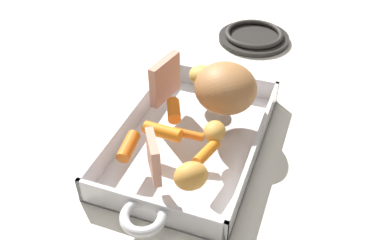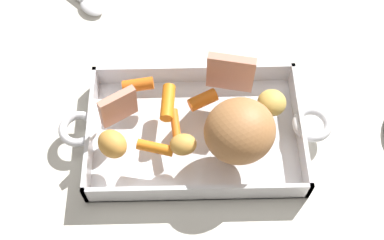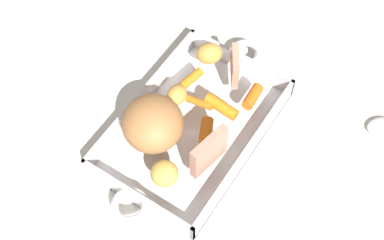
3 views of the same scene
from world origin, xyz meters
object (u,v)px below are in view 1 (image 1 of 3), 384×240
Objects in this scene: roasting_dish at (191,139)px; baby_carrot_southeast at (188,134)px; baby_carrot_northwest at (174,110)px; stove_burner_rear at (254,36)px; baby_carrot_center_left at (129,146)px; roast_slice_thick at (153,157)px; potato_whole at (201,75)px; baby_carrot_center_right at (207,152)px; potato_near_roast at (215,131)px; potato_golden_small at (191,176)px; pork_roast at (226,88)px; baby_carrot_southwest at (162,132)px; roast_slice_outer at (165,79)px.

baby_carrot_southeast is at bearing 10.75° from roasting_dish.
baby_carrot_northwest reaches higher than stove_burner_rear.
roast_slice_thick is at bearing 63.60° from baby_carrot_center_left.
baby_carrot_northwest is at bearing -109.28° from roasting_dish.
baby_carrot_center_right is at bearing 21.19° from potato_whole.
potato_near_roast reaches higher than stove_burner_rear.
potato_near_roast is 0.11m from potato_golden_small.
baby_carrot_center_left is (0.17, -0.11, -0.03)m from pork_roast.
stove_burner_rear is at bearing -175.83° from baby_carrot_center_right.
roast_slice_thick is at bearing 14.22° from baby_carrot_southwest.
baby_carrot_center_right is 1.12× the size of baby_carrot_southeast.
potato_golden_small reaches higher than baby_carrot_northwest.
baby_carrot_southeast is at bearing -1.05° from stove_burner_rear.
baby_carrot_northwest reaches higher than baby_carrot_southwest.
potato_whole is at bearing -168.93° from baby_carrot_southeast.
baby_carrot_northwest is 0.12m from potato_whole.
potato_golden_small is at bearing 31.87° from roast_slice_outer.
baby_carrot_center_right is 0.34× the size of stove_burner_rear.
pork_roast is 0.14m from baby_carrot_southwest.
roast_slice_outer is at bearing -148.13° from potato_golden_small.
potato_golden_small reaches higher than potato_near_roast.
roasting_dish is at bearing 144.05° from baby_carrot_center_left.
potato_golden_small reaches higher than roasting_dish.
baby_carrot_southeast is 0.46m from stove_burner_rear.
baby_carrot_center_right is 1.11× the size of baby_carrot_center_left.
baby_carrot_northwest is at bearing -54.83° from pork_roast.
pork_roast is at bearing 93.68° from roast_slice_outer.
baby_carrot_center_right is at bearing 44.04° from roast_slice_outer.
baby_carrot_northwest is at bearing -176.58° from baby_carrot_southwest.
baby_carrot_northwest is (-0.14, -0.02, -0.02)m from roast_slice_thick.
baby_carrot_center_left is at bearing -75.48° from baby_carrot_center_right.
baby_carrot_southwest is 0.12m from potato_golden_small.
roast_slice_thick is at bearing -46.86° from baby_carrot_center_right.
potato_golden_small is (0.14, 0.05, 0.06)m from roasting_dish.
roast_slice_outer reaches higher than baby_carrot_northwest.
potato_golden_small reaches higher than baby_carrot_center_right.
potato_golden_small reaches higher than stove_burner_rear.
potato_whole reaches higher than potato_near_roast.
baby_carrot_center_left is at bearing 0.62° from roast_slice_outer.
baby_carrot_southwest is at bearing -136.83° from potato_golden_small.
baby_carrot_center_right is 0.21m from potato_whole.
baby_carrot_northwest is (-0.11, 0.03, 0.00)m from baby_carrot_center_left.
roasting_dish is 5.83× the size of roast_slice_outer.
roast_slice_thick is 1.25× the size of potato_golden_small.
baby_carrot_northwest is 0.17m from potato_golden_small.
potato_golden_small is at bearing 22.66° from baby_carrot_southeast.
pork_roast is at bearing 146.15° from baby_carrot_center_left.
baby_carrot_southwest reaches higher than baby_carrot_center_right.
potato_whole is at bearing -153.61° from potato_near_roast.
potato_near_roast is 0.45m from stove_burner_rear.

